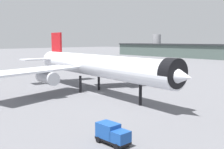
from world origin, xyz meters
The scene contains 5 objects.
ground centered at (0.00, 0.00, 0.00)m, with size 900.00×900.00×0.00m, color slate.
airliner_near_gate centered at (-0.93, 0.32, 7.97)m, with size 67.62×61.10×18.09m.
terminal_building centered at (-41.69, 173.11, 6.39)m, with size 208.68×44.34×21.64m.
service_truck_front centered at (30.22, -24.86, 1.59)m, with size 5.61×2.82×3.00m.
baggage_cart_trailing centered at (-24.25, 30.78, 0.98)m, with size 2.87×2.76×1.82m.
Camera 1 is at (56.42, -52.44, 15.14)m, focal length 43.03 mm.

